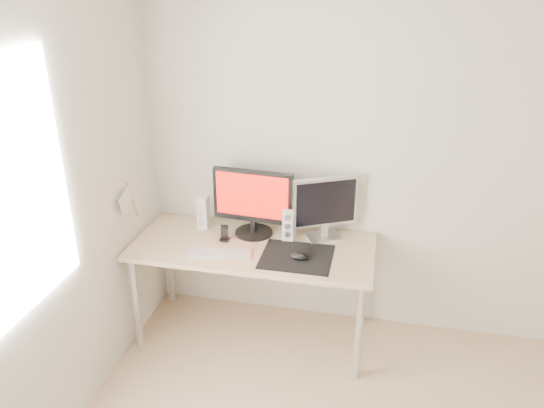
{
  "coord_description": "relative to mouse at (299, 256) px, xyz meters",
  "views": [
    {
      "loc": [
        -0.15,
        -1.62,
        2.4
      ],
      "look_at": [
        -0.81,
        1.45,
        1.01
      ],
      "focal_mm": 35.0,
      "sensor_mm": 36.0,
      "label": 1
    }
  ],
  "objects": [
    {
      "name": "speaker_left",
      "position": [
        -0.73,
        0.31,
        0.09
      ],
      "size": [
        0.07,
        0.09,
        0.23
      ],
      "color": "silver",
      "rests_on": "desk"
    },
    {
      "name": "speaker_right",
      "position": [
        -0.12,
        0.26,
        0.09
      ],
      "size": [
        0.07,
        0.09,
        0.23
      ],
      "color": "white",
      "rests_on": "desk"
    },
    {
      "name": "mousepad",
      "position": [
        -0.02,
        0.03,
        -0.02
      ],
      "size": [
        0.45,
        0.4,
        0.0
      ],
      "primitive_type": "cube",
      "color": "black",
      "rests_on": "desk"
    },
    {
      "name": "wall_back",
      "position": [
        0.6,
        0.5,
        0.5
      ],
      "size": [
        3.5,
        0.0,
        3.5
      ],
      "primitive_type": "plane",
      "rotation": [
        1.57,
        0.0,
        0.0
      ],
      "color": "silver",
      "rests_on": "ground"
    },
    {
      "name": "keyboard",
      "position": [
        -0.51,
        -0.04,
        -0.02
      ],
      "size": [
        0.43,
        0.19,
        0.02
      ],
      "color": "silver",
      "rests_on": "desk"
    },
    {
      "name": "desk",
      "position": [
        -0.33,
        0.13,
        -0.1
      ],
      "size": [
        1.6,
        0.7,
        0.73
      ],
      "color": "#D1B587",
      "rests_on": "ground"
    },
    {
      "name": "phone_dock",
      "position": [
        -0.53,
        0.15,
        0.01
      ],
      "size": [
        0.06,
        0.05,
        0.11
      ],
      "color": "black",
      "rests_on": "desk"
    },
    {
      "name": "pennant",
      "position": [
        -1.12,
        -0.02,
        0.29
      ],
      "size": [
        0.01,
        0.23,
        0.29
      ],
      "color": "#A57F54",
      "rests_on": "wall_left"
    },
    {
      "name": "mouse",
      "position": [
        0.0,
        0.0,
        0.0
      ],
      "size": [
        0.11,
        0.07,
        0.04
      ],
      "primitive_type": "ellipsoid",
      "color": "black",
      "rests_on": "mousepad"
    },
    {
      "name": "second_monitor",
      "position": [
        0.11,
        0.33,
        0.22
      ],
      "size": [
        0.42,
        0.24,
        0.43
      ],
      "color": "silver",
      "rests_on": "desk"
    },
    {
      "name": "main_monitor",
      "position": [
        -0.37,
        0.28,
        0.23
      ],
      "size": [
        0.55,
        0.28,
        0.47
      ],
      "color": "black",
      "rests_on": "desk"
    }
  ]
}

